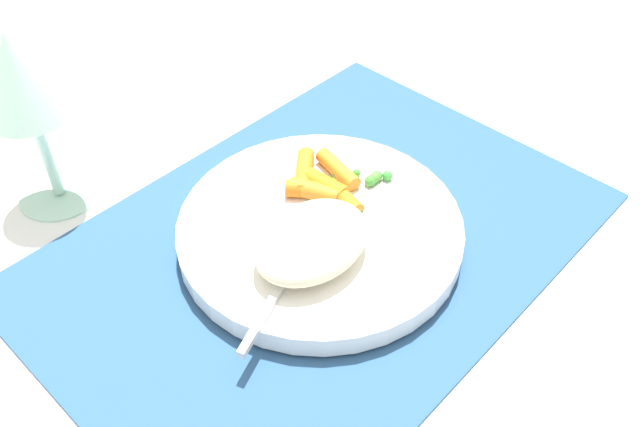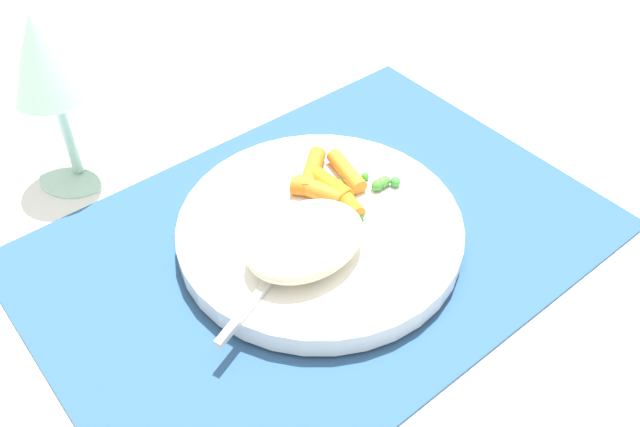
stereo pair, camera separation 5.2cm
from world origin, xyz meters
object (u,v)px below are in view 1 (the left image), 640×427
(fork, at_px, (306,244))
(plate, at_px, (320,230))
(wine_glass, at_px, (21,83))
(rice_mound, at_px, (312,241))
(carrot_portion, at_px, (322,184))

(fork, bearing_deg, plate, 21.04)
(plate, bearing_deg, wine_glass, 118.99)
(rice_mound, relative_size, wine_glass, 0.61)
(carrot_portion, bearing_deg, fork, -147.43)
(carrot_portion, distance_m, wine_glass, 0.26)
(carrot_portion, bearing_deg, wine_glass, 128.18)
(fork, xyz_separation_m, wine_glass, (-0.09, 0.23, 0.09))
(plate, bearing_deg, rice_mound, -146.22)
(fork, bearing_deg, rice_mound, -113.87)
(carrot_portion, xyz_separation_m, wine_glass, (-0.15, 0.19, 0.09))
(plate, distance_m, rice_mound, 0.05)
(carrot_portion, bearing_deg, rice_mound, -142.51)
(plate, distance_m, fork, 0.03)
(plate, relative_size, wine_glass, 1.44)
(rice_mound, height_order, fork, rice_mound)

